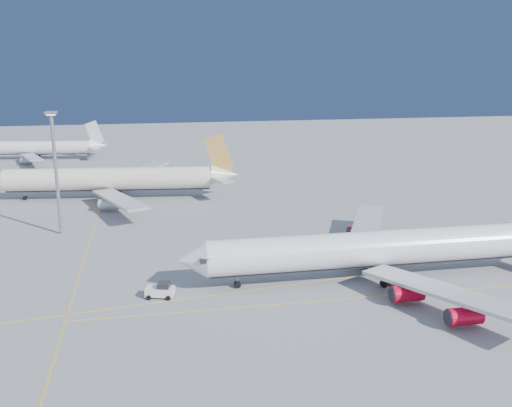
# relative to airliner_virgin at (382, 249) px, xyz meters

# --- Properties ---
(ground) EXTENTS (500.00, 500.00, 0.00)m
(ground) POSITION_rel_airliner_virgin_xyz_m (-12.77, 6.03, -5.30)
(ground) COLOR slate
(ground) RESTS_ON ground
(taxiway_lines) EXTENTS (118.86, 140.00, 0.02)m
(taxiway_lines) POSITION_rel_airliner_virgin_xyz_m (-27.48, 12.37, -5.29)
(taxiway_lines) COLOR yellow
(taxiway_lines) RESTS_ON ground
(airliner_virgin) EXTENTS (71.06, 64.05, 17.58)m
(airliner_virgin) POSITION_rel_airliner_virgin_xyz_m (0.00, 0.00, 0.00)
(airliner_virgin) COLOR white
(airliner_virgin) RESTS_ON ground
(airliner_etihad) EXTENTS (68.70, 63.10, 17.92)m
(airliner_etihad) POSITION_rel_airliner_virgin_xyz_m (-49.03, 68.85, 0.16)
(airliner_etihad) COLOR beige
(airliner_etihad) RESTS_ON ground
(airliner_third) EXTENTS (54.95, 50.31, 14.74)m
(airliner_third) POSITION_rel_airliner_virgin_xyz_m (-82.25, 138.65, -0.84)
(airliner_third) COLOR white
(airliner_third) RESTS_ON ground
(pushback_tug) EXTENTS (4.98, 3.73, 2.56)m
(pushback_tug) POSITION_rel_airliner_virgin_xyz_m (-38.60, -1.60, -4.11)
(pushback_tug) COLOR white
(pushback_tug) RESTS_ON ground
(light_mast) EXTENTS (2.33, 2.33, 26.91)m
(light_mast) POSITION_rel_airliner_virgin_xyz_m (-59.34, 37.45, 10.58)
(light_mast) COLOR gray
(light_mast) RESTS_ON ground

